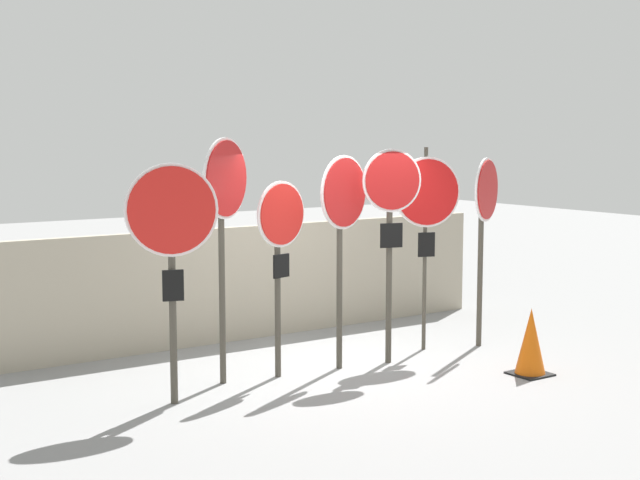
{
  "coord_description": "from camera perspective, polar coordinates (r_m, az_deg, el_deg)",
  "views": [
    {
      "loc": [
        -5.83,
        -8.28,
        2.7
      ],
      "look_at": [
        -0.36,
        0.0,
        1.54
      ],
      "focal_mm": 50.0,
      "sensor_mm": 36.0,
      "label": 1
    }
  ],
  "objects": [
    {
      "name": "stop_sign_1",
      "position": [
        9.59,
        -6.11,
        2.41
      ],
      "size": [
        0.76,
        0.48,
        2.68
      ],
      "rotation": [
        0.0,
        0.0,
        0.55
      ],
      "color": "#474238",
      "rests_on": "ground"
    },
    {
      "name": "fence_back",
      "position": [
        12.0,
        -3.92,
        -2.66
      ],
      "size": [
        7.23,
        0.12,
        1.51
      ],
      "color": "#A89E89",
      "rests_on": "ground"
    },
    {
      "name": "traffic_cone_0",
      "position": [
        10.42,
        13.34,
        -6.36
      ],
      "size": [
        0.41,
        0.41,
        0.77
      ],
      "color": "black",
      "rests_on": "ground"
    },
    {
      "name": "stop_sign_2",
      "position": [
        9.83,
        -2.55,
        0.22
      ],
      "size": [
        0.71,
        0.23,
        2.21
      ],
      "rotation": [
        0.0,
        0.0,
        0.27
      ],
      "color": "#474238",
      "rests_on": "ground"
    },
    {
      "name": "stop_sign_6",
      "position": [
        11.49,
        10.52,
        1.99
      ],
      "size": [
        0.73,
        0.4,
        2.43
      ],
      "rotation": [
        0.0,
        0.0,
        0.48
      ],
      "color": "#474238",
      "rests_on": "ground"
    },
    {
      "name": "stop_sign_0",
      "position": [
        8.91,
        -9.46,
        0.51
      ],
      "size": [
        0.9,
        0.29,
        2.44
      ],
      "rotation": [
        0.0,
        0.0,
        -0.29
      ],
      "color": "#474238",
      "rests_on": "ground"
    },
    {
      "name": "stop_sign_4",
      "position": [
        10.45,
        4.57,
        1.93
      ],
      "size": [
        0.72,
        0.22,
        2.55
      ],
      "rotation": [
        0.0,
        0.0,
        -0.25
      ],
      "color": "#474238",
      "rests_on": "ground"
    },
    {
      "name": "ground_plane",
      "position": [
        10.48,
        1.64,
        -8.24
      ],
      "size": [
        40.0,
        40.0,
        0.0
      ],
      "primitive_type": "plane",
      "color": "gray"
    },
    {
      "name": "stop_sign_3",
      "position": [
        10.17,
        1.49,
        1.81
      ],
      "size": [
        0.81,
        0.3,
        2.48
      ],
      "rotation": [
        0.0,
        0.0,
        0.33
      ],
      "color": "#474238",
      "rests_on": "ground"
    },
    {
      "name": "stop_sign_5",
      "position": [
        11.15,
        6.86,
        2.38
      ],
      "size": [
        0.85,
        0.29,
        2.56
      ],
      "rotation": [
        0.0,
        0.0,
        -0.3
      ],
      "color": "#474238",
      "rests_on": "ground"
    }
  ]
}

